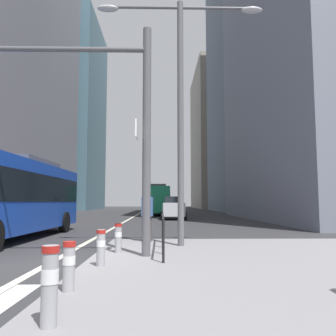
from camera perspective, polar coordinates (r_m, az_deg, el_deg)
ground_plane at (r=29.13m, az=-6.63°, el=-8.47°), size 160.00×160.00×0.00m
median_island at (r=8.55m, az=18.31°, el=-14.98°), size 9.00×10.00×0.15m
lane_centre_line at (r=39.09m, az=-5.23°, el=-7.72°), size 0.20×80.00×0.01m
office_tower_left_mid at (r=54.73m, az=-21.98°, el=15.95°), size 10.48×16.02×42.37m
office_tower_left_far at (r=73.75m, az=-16.01°, el=8.26°), size 12.08×20.17×37.62m
office_tower_right_mid at (r=60.49m, az=12.92°, el=13.68°), size 11.14×18.57×42.54m
office_tower_right_far at (r=84.96m, az=8.55°, el=4.69°), size 12.20×24.92×32.98m
city_bus_blue_oncoming at (r=15.32m, az=-24.60°, el=-3.84°), size 2.89×11.11×3.40m
city_bus_red_receding at (r=40.73m, az=-1.64°, el=-5.07°), size 2.71×11.73×3.40m
car_oncoming_mid at (r=30.20m, az=-18.10°, el=-6.26°), size 2.10×4.35×1.94m
car_receding_near at (r=29.86m, az=0.80°, el=-6.54°), size 2.12×4.05×1.94m
traffic_signal_gantry at (r=9.63m, az=-16.34°, el=10.38°), size 6.31×0.65×6.00m
street_lamp_post at (r=11.64m, az=2.04°, el=13.34°), size 5.50×0.32×8.00m
bollard_front at (r=4.24m, az=-18.82°, el=-17.19°), size 0.20×0.20×0.88m
bollard_left at (r=5.75m, az=-15.92°, el=-14.79°), size 0.20×0.20×0.76m
bollard_right at (r=7.75m, az=-10.94°, el=-12.38°), size 0.20×0.20×0.77m
bollard_back at (r=9.66m, az=-8.15°, el=-11.02°), size 0.20×0.20×0.78m
pedestrian_railing at (r=9.95m, az=-0.84°, el=-9.28°), size 0.06×4.01×0.98m
pedestrian_waiting at (r=12.13m, az=-3.43°, el=-7.32°), size 0.40×0.27×1.77m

